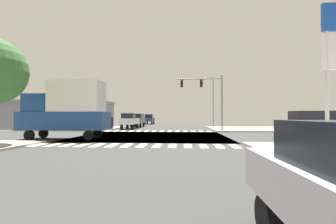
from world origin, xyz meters
The scene contains 13 objects.
ground centered at (0.00, 0.00, -0.03)m, with size 90.00×90.00×0.05m.
sidewalk_corner_ne centered at (13.00, 12.00, 0.07)m, with size 12.00×12.00×0.14m.
sidewalk_corner_nw centered at (-13.00, 12.00, 0.07)m, with size 12.00×12.00×0.14m.
crosswalk_near centered at (-0.25, -7.30, 0.00)m, with size 13.50×2.00×0.01m.
crosswalk_far centered at (-0.25, 7.30, 0.00)m, with size 13.50×2.00×0.01m.
traffic_signal_mast centered at (5.74, 7.38, 5.22)m, with size 5.90×0.55×7.11m.
street_lamp centered at (8.17, 19.52, 5.29)m, with size 1.78×0.32×8.96m.
bank_building centered at (-16.49, 12.70, 2.15)m, with size 17.10×8.13×4.29m.
pickup_nearside_1 centered at (-5.00, 32.30, 1.29)m, with size 2.00×5.10×2.35m.
pickup_farside_2 centered at (-5.00, 11.78, 1.29)m, with size 2.00×5.10×2.35m.
box_truck_crossing_1 centered at (-6.76, -3.50, 2.56)m, with size 7.20×2.40×4.85m.
suv_trailing_2 centered at (13.21, -3.50, 1.39)m, with size 4.60×1.96×2.34m.
suv_middle_3 centered at (-5.00, 17.96, 1.39)m, with size 1.96×4.60×2.34m.
Camera 1 is at (2.92, -22.40, 1.93)m, focal length 24.78 mm.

